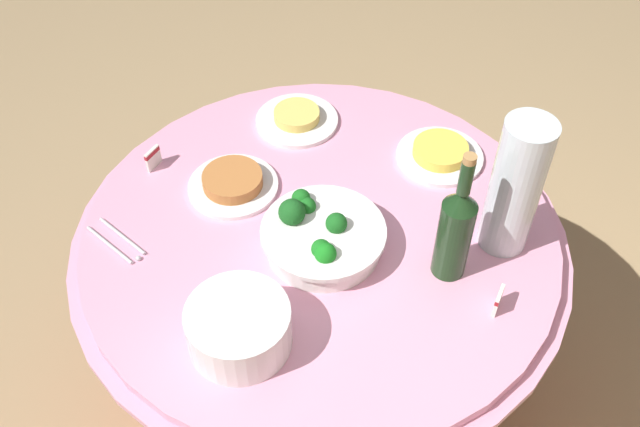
% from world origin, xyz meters
% --- Properties ---
extents(ground_plane, '(6.00, 6.00, 0.00)m').
position_xyz_m(ground_plane, '(0.00, 0.00, 0.00)').
color(ground_plane, tan).
extents(buffet_table, '(1.16, 1.16, 0.74)m').
position_xyz_m(buffet_table, '(0.00, 0.00, 0.38)').
color(buffet_table, maroon).
rests_on(buffet_table, ground_plane).
extents(broccoli_bowl, '(0.28, 0.28, 0.11)m').
position_xyz_m(broccoli_bowl, '(0.03, 0.05, 0.78)').
color(broccoli_bowl, white).
rests_on(broccoli_bowl, buffet_table).
extents(plate_stack, '(0.21, 0.21, 0.10)m').
position_xyz_m(plate_stack, '(0.31, 0.16, 0.79)').
color(plate_stack, white).
rests_on(plate_stack, buffet_table).
extents(wine_bottle, '(0.07, 0.07, 0.34)m').
position_xyz_m(wine_bottle, '(-0.16, 0.26, 0.87)').
color(wine_bottle, '#193618').
rests_on(wine_bottle, buffet_table).
extents(decorative_fruit_vase, '(0.11, 0.11, 0.34)m').
position_xyz_m(decorative_fruit_vase, '(-0.32, 0.27, 0.90)').
color(decorative_fruit_vase, silver).
rests_on(decorative_fruit_vase, buffet_table).
extents(serving_tongs, '(0.08, 0.17, 0.01)m').
position_xyz_m(serving_tongs, '(0.40, -0.23, 0.74)').
color(serving_tongs, silver).
rests_on(serving_tongs, buffet_table).
extents(food_plate_noodles, '(0.22, 0.22, 0.04)m').
position_xyz_m(food_plate_noodles, '(-0.17, -0.35, 0.75)').
color(food_plate_noodles, white).
rests_on(food_plate_noodles, buffet_table).
extents(food_plate_fried_egg, '(0.22, 0.22, 0.04)m').
position_xyz_m(food_plate_fried_egg, '(-0.39, -0.02, 0.76)').
color(food_plate_fried_egg, white).
rests_on(food_plate_fried_egg, buffet_table).
extents(food_plate_peanuts, '(0.22, 0.22, 0.04)m').
position_xyz_m(food_plate_peanuts, '(0.10, -0.23, 0.76)').
color(food_plate_peanuts, white).
rests_on(food_plate_peanuts, buffet_table).
extents(label_placard_front, '(0.05, 0.03, 0.05)m').
position_xyz_m(label_placard_front, '(-0.17, 0.40, 0.77)').
color(label_placard_front, white).
rests_on(label_placard_front, buffet_table).
extents(label_placard_mid, '(0.05, 0.03, 0.05)m').
position_xyz_m(label_placard_mid, '(0.22, -0.41, 0.77)').
color(label_placard_mid, white).
rests_on(label_placard_mid, buffet_table).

